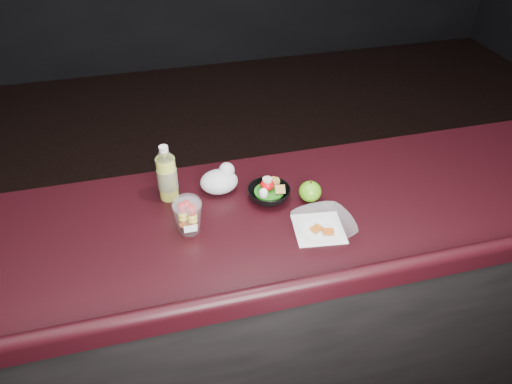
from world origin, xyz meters
TOP-DOWN VIEW (x-y plane):
  - counter at (0.00, 0.30)m, footprint 4.06×0.71m
  - lemonade_bottle at (-0.34, 0.48)m, footprint 0.07×0.07m
  - fruit_cup at (-0.30, 0.29)m, footprint 0.10×0.10m
  - green_apple at (0.14, 0.34)m, footprint 0.08×0.08m
  - plastic_bag at (-0.16, 0.48)m, footprint 0.14×0.11m
  - snack_bowl at (-0.00, 0.38)m, footprint 0.19×0.19m
  - takeout_bowl at (0.12, 0.17)m, footprint 0.21×0.21m
  - paper_napkin at (0.11, 0.18)m, footprint 0.18×0.18m

SIDE VIEW (x-z plane):
  - counter at x=0.00m, z-range 0.00..1.02m
  - paper_napkin at x=0.11m, z-range 1.02..1.02m
  - takeout_bowl at x=0.12m, z-range 1.02..1.07m
  - snack_bowl at x=0.00m, z-range 1.01..1.09m
  - green_apple at x=0.14m, z-range 1.02..1.10m
  - plastic_bag at x=-0.16m, z-range 1.01..1.11m
  - fruit_cup at x=-0.30m, z-range 1.02..1.16m
  - lemonade_bottle at x=-0.34m, z-range 1.00..1.21m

